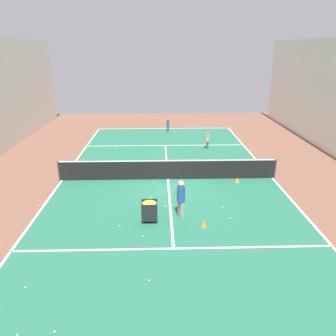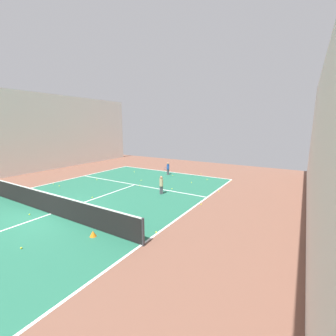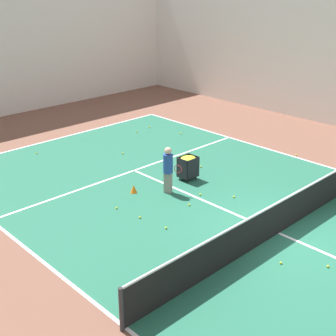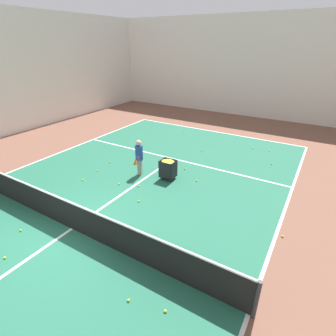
{
  "view_description": "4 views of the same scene",
  "coord_description": "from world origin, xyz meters",
  "px_view_note": "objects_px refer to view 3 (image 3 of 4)",
  "views": [
    {
      "loc": [
        0.5,
        16.56,
        6.76
      ],
      "look_at": [
        0.0,
        0.0,
        0.66
      ],
      "focal_mm": 35.0,
      "sensor_mm": 36.0,
      "label": 1
    },
    {
      "loc": [
        -10.6,
        6.03,
        4.4
      ],
      "look_at": [
        -0.32,
        -10.83,
        0.62
      ],
      "focal_mm": 24.0,
      "sensor_mm": 36.0,
      "label": 2
    },
    {
      "loc": [
        -10.6,
        -6.35,
        7.0
      ],
      "look_at": [
        -0.41,
        4.26,
        0.92
      ],
      "focal_mm": 50.0,
      "sensor_mm": 36.0,
      "label": 3
    },
    {
      "loc": [
        6.2,
        -4.21,
        5.49
      ],
      "look_at": [
        0.9,
        4.57,
        0.53
      ],
      "focal_mm": 28.0,
      "sensor_mm": 36.0,
      "label": 4
    }
  ],
  "objects_px": {
    "tennis_net": "(280,216)",
    "training_cone_1": "(178,274)",
    "coach_at_net": "(168,167)",
    "training_cone_0": "(134,189)",
    "ball_cart": "(188,163)"
  },
  "relations": [
    {
      "from": "tennis_net",
      "to": "training_cone_1",
      "type": "xyz_separation_m",
      "value": [
        -3.69,
        0.48,
        -0.44
      ]
    },
    {
      "from": "coach_at_net",
      "to": "training_cone_1",
      "type": "relative_size",
      "value": 6.16
    },
    {
      "from": "tennis_net",
      "to": "coach_at_net",
      "type": "height_order",
      "value": "coach_at_net"
    },
    {
      "from": "coach_at_net",
      "to": "training_cone_0",
      "type": "distance_m",
      "value": 1.45
    },
    {
      "from": "coach_at_net",
      "to": "ball_cart",
      "type": "distance_m",
      "value": 1.38
    },
    {
      "from": "tennis_net",
      "to": "training_cone_0",
      "type": "bearing_deg",
      "value": 104.21
    },
    {
      "from": "tennis_net",
      "to": "ball_cart",
      "type": "xyz_separation_m",
      "value": [
        0.9,
        4.57,
        0.07
      ]
    },
    {
      "from": "ball_cart",
      "to": "training_cone_1",
      "type": "distance_m",
      "value": 6.16
    },
    {
      "from": "tennis_net",
      "to": "coach_at_net",
      "type": "bearing_deg",
      "value": 95.48
    },
    {
      "from": "tennis_net",
      "to": "ball_cart",
      "type": "distance_m",
      "value": 4.65
    },
    {
      "from": "ball_cart",
      "to": "training_cone_1",
      "type": "bearing_deg",
      "value": -138.34
    },
    {
      "from": "coach_at_net",
      "to": "training_cone_0",
      "type": "xyz_separation_m",
      "value": [
        -0.88,
        0.82,
        -0.81
      ]
    },
    {
      "from": "ball_cart",
      "to": "training_cone_0",
      "type": "distance_m",
      "value": 2.29
    },
    {
      "from": "tennis_net",
      "to": "training_cone_1",
      "type": "bearing_deg",
      "value": 172.52
    },
    {
      "from": "ball_cart",
      "to": "training_cone_0",
      "type": "relative_size",
      "value": 3.2
    }
  ]
}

